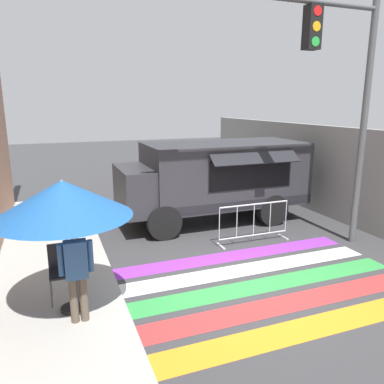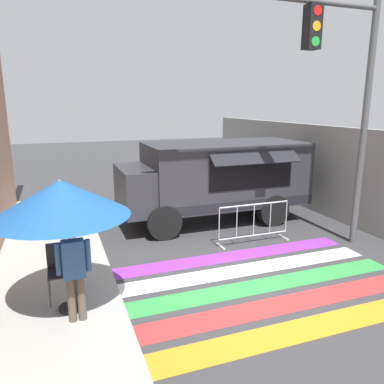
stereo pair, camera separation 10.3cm
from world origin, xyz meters
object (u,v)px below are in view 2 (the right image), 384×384
food_truck (212,176)px  traffic_signal_pole (334,74)px  patio_umbrella (61,199)px  vendor_person (74,268)px  folding_chair (61,265)px  barricade_front (254,223)px

food_truck → traffic_signal_pole: 4.35m
food_truck → patio_umbrella: bearing=-137.2°
traffic_signal_pole → vendor_person: bearing=-166.1°
folding_chair → barricade_front: size_ratio=0.50×
folding_chair → barricade_front: bearing=15.7°
food_truck → folding_chair: 5.66m
food_truck → vendor_person: size_ratio=3.47×
vendor_person → barricade_front: (4.51, 2.35, -0.51)m
patio_umbrella → folding_chair: 1.42m
traffic_signal_pole → barricade_front: size_ratio=3.06×
food_truck → barricade_front: 2.23m
barricade_front → traffic_signal_pole: bearing=-33.0°
food_truck → traffic_signal_pole: bearing=-60.1°
patio_umbrella → folding_chair: patio_umbrella is taller
traffic_signal_pole → patio_umbrella: size_ratio=2.71×
vendor_person → patio_umbrella: bearing=98.0°
patio_umbrella → barricade_front: patio_umbrella is taller
food_truck → vendor_person: bearing=-133.8°
traffic_signal_pole → vendor_person: size_ratio=3.79×
patio_umbrella → barricade_front: bearing=23.1°
food_truck → patio_umbrella: (-4.31, -4.00, 0.66)m
vendor_person → barricade_front: size_ratio=0.81×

